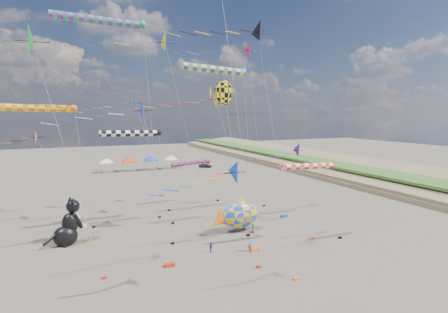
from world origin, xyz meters
TOP-DOWN VIEW (x-y plane):
  - ground at (0.00, 0.00)m, footprint 260.00×260.00m
  - delta_kite_0 at (-8.90, 11.04)m, footprint 11.23×1.96m
  - delta_kite_1 at (1.10, 12.37)m, footprint 12.17×2.18m
  - delta_kite_2 at (-17.00, 15.51)m, footprint 9.27×1.68m
  - delta_kite_3 at (6.33, 6.38)m, footprint 7.91×1.60m
  - delta_kite_4 at (-2.52, -0.55)m, footprint 10.24×1.91m
  - delta_kite_5 at (-3.32, 17.27)m, footprint 14.21×2.51m
  - delta_kite_6 at (-5.92, 23.32)m, footprint 10.83×2.03m
  - delta_kite_7 at (6.32, 14.58)m, footprint 15.35×2.74m
  - delta_kite_9 at (7.91, 20.10)m, footprint 12.63×2.42m
  - delta_kite_10 at (-16.12, 5.90)m, footprint 12.33×2.57m
  - windsock_0 at (-16.23, 19.90)m, footprint 9.42×0.81m
  - windsock_1 at (8.34, 5.37)m, footprint 7.80×0.65m
  - windsock_2 at (-9.31, 20.65)m, footprint 11.68×0.94m
  - windsock_3 at (-6.81, 17.49)m, footprint 8.17×0.71m
  - windsock_4 at (2.21, 14.44)m, footprint 9.08×0.85m
  - windsock_5 at (2.86, 25.63)m, footprint 7.45×0.64m
  - angelfish_kite at (1.72, 12.05)m, footprint 3.74×3.02m
  - cat_inflatable at (-13.97, 15.27)m, footprint 3.99×2.94m
  - fish_inflatable at (3.73, 11.78)m, footprint 6.11×2.37m
  - person_adult at (2.10, 6.15)m, footprint 0.65×0.64m
  - child_green at (4.70, 10.33)m, footprint 0.69×0.60m
  - child_blue at (-1.47, 7.46)m, footprint 0.61×0.62m
  - kite_bag_0 at (11.41, 14.33)m, footprint 0.90×0.44m
  - kite_bag_1 at (2.53, 6.05)m, footprint 0.90×0.44m
  - kite_bag_2 at (-5.96, 6.00)m, footprint 0.90×0.44m
  - tent_row at (1.50, 60.00)m, footprint 19.20×4.20m
  - parked_car at (17.18, 58.00)m, footprint 3.45×2.74m

SIDE VIEW (x-z plane):
  - ground at x=0.00m, z-range 0.00..0.00m
  - kite_bag_0 at x=11.41m, z-range 0.00..0.30m
  - kite_bag_1 at x=2.53m, z-range 0.00..0.30m
  - kite_bag_2 at x=-5.96m, z-range 0.00..0.30m
  - child_blue at x=-1.47m, z-range 0.00..1.05m
  - parked_car at x=17.18m, z-range 0.00..1.10m
  - child_green at x=4.70m, z-range 0.00..1.22m
  - person_adult at x=2.10m, z-range 0.00..1.52m
  - fish_inflatable at x=3.73m, z-range -0.22..4.00m
  - cat_inflatable at x=-13.97m, z-range 0.00..4.85m
  - tent_row at x=1.50m, z-range 1.25..5.05m
  - windsock_5 at x=2.86m, z-range 2.86..9.32m
  - windsock_1 at x=8.34m, z-range 3.82..12.24m
  - delta_kite_4 at x=-2.52m, z-range 3.76..13.83m
  - delta_kite_3 at x=6.33m, z-range 4.01..14.44m
  - delta_kite_2 at x=-17.00m, z-range 4.69..16.54m
  - windsock_3 at x=-6.81m, z-range 5.29..16.71m
  - delta_kite_0 at x=-8.90m, z-range 5.94..20.52m
  - windsock_0 at x=-16.23m, z-range 6.67..20.93m
  - delta_kite_6 at x=-5.92m, z-range 6.52..22.28m
  - delta_kite_1 at x=1.10m, z-range 6.54..22.49m
  - angelfish_kite at x=1.72m, z-range 6.95..23.75m
  - windsock_4 at x=2.21m, z-range 8.80..27.40m
  - delta_kite_10 at x=-16.12m, z-range 8.30..27.97m
  - delta_kite_5 at x=-3.32m, z-range 9.66..32.07m
  - delta_kite_9 at x=7.91m, z-range 10.03..33.13m
  - delta_kite_7 at x=6.32m, z-range 10.50..34.77m
  - windsock_2 at x=-9.31m, z-range 11.56..35.76m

